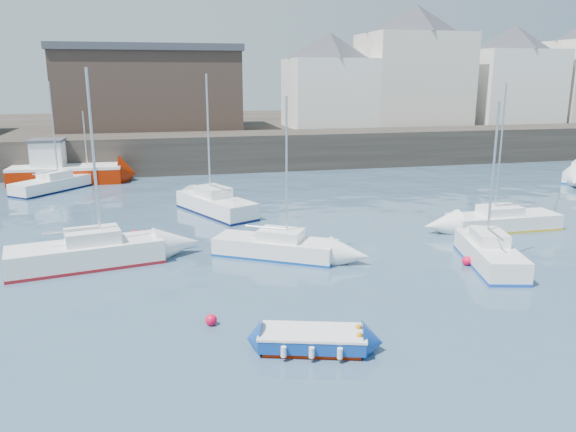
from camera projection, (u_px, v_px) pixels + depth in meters
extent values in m
plane|color=#2D4760|center=(393.00, 381.00, 14.60)|extent=(220.00, 220.00, 0.00)
cube|color=#28231E|center=(226.00, 151.00, 47.29)|extent=(90.00, 5.00, 3.00)
cube|color=#28231E|center=(207.00, 132.00, 64.31)|extent=(90.00, 32.00, 2.80)
cube|color=beige|center=(412.00, 80.00, 56.91)|extent=(10.00, 8.00, 9.00)
pyramid|color=#3A3D44|center=(416.00, 19.00, 55.48)|extent=(13.36, 13.36, 2.80)
cube|color=white|center=(510.00, 87.00, 59.05)|extent=(9.00, 7.00, 7.50)
pyramid|color=#3A3D44|center=(515.00, 38.00, 57.84)|extent=(11.88, 11.88, 2.45)
cube|color=white|center=(329.00, 93.00, 54.75)|extent=(8.00, 7.00, 6.50)
pyramid|color=#3A3D44|center=(330.00, 45.00, 53.67)|extent=(11.14, 11.14, 2.45)
cube|color=#3D2D26|center=(150.00, 91.00, 52.35)|extent=(16.00, 10.00, 7.00)
cube|color=#3A3D44|center=(147.00, 49.00, 51.43)|extent=(16.40, 10.40, 0.60)
cube|color=#991800|center=(312.00, 347.00, 16.24)|extent=(2.99, 1.89, 0.14)
cube|color=#0E3B93|center=(312.00, 339.00, 16.18)|extent=(3.27, 2.11, 0.38)
cube|color=white|center=(312.00, 332.00, 16.13)|extent=(3.33, 2.15, 0.07)
cube|color=white|center=(312.00, 337.00, 16.17)|extent=(2.58, 1.56, 0.35)
cube|color=#C4B985|center=(312.00, 335.00, 16.14)|extent=(0.47, 0.93, 0.05)
cylinder|color=white|center=(287.00, 328.00, 16.96)|extent=(0.16, 0.16, 0.30)
cylinder|color=white|center=(284.00, 352.00, 15.51)|extent=(0.16, 0.16, 0.30)
cylinder|color=white|center=(313.00, 329.00, 16.91)|extent=(0.16, 0.16, 0.30)
cylinder|color=white|center=(312.00, 353.00, 15.46)|extent=(0.16, 0.16, 0.30)
cylinder|color=white|center=(338.00, 329.00, 16.87)|extent=(0.16, 0.16, 0.30)
cylinder|color=white|center=(340.00, 353.00, 15.42)|extent=(0.16, 0.16, 0.30)
cube|color=#991800|center=(67.00, 175.00, 41.51)|extent=(8.00, 3.26, 1.08)
cube|color=white|center=(66.00, 167.00, 41.36)|extent=(8.00, 3.26, 0.20)
cube|color=white|center=(48.00, 154.00, 40.90)|extent=(2.24, 2.05, 1.77)
cube|color=#3A3D44|center=(47.00, 140.00, 40.66)|extent=(2.45, 2.26, 0.20)
cylinder|color=silver|center=(85.00, 138.00, 41.12)|extent=(0.10, 0.10, 3.94)
cube|color=white|center=(86.00, 255.00, 23.26)|extent=(6.39, 3.14, 1.00)
cube|color=maroon|center=(87.00, 265.00, 23.36)|extent=(6.45, 3.17, 0.13)
cube|color=white|center=(92.00, 236.00, 23.19)|extent=(2.39, 1.87, 0.56)
cylinder|color=silver|center=(94.00, 158.00, 22.53)|extent=(0.11, 0.11, 7.04)
cube|color=white|center=(275.00, 248.00, 24.56)|extent=(5.44, 4.21, 0.80)
cube|color=#0B429D|center=(275.00, 255.00, 24.64)|extent=(5.49, 4.25, 0.11)
cube|color=white|center=(281.00, 235.00, 24.33)|extent=(2.26, 2.06, 0.44)
cylinder|color=silver|center=(287.00, 170.00, 23.56)|extent=(0.09, 0.09, 6.12)
cube|color=white|center=(490.00, 255.00, 23.38)|extent=(2.84, 5.30, 0.91)
cube|color=#1745B4|center=(489.00, 264.00, 23.48)|extent=(2.86, 5.35, 0.12)
cube|color=white|center=(489.00, 237.00, 23.45)|extent=(1.62, 2.02, 0.51)
cylinder|color=silver|center=(493.00, 173.00, 23.05)|extent=(0.10, 0.10, 5.82)
cube|color=white|center=(504.00, 222.00, 28.97)|extent=(5.73, 1.85, 0.79)
cube|color=gold|center=(503.00, 228.00, 29.05)|extent=(5.79, 1.87, 0.11)
cube|color=white|center=(500.00, 210.00, 28.76)|extent=(2.01, 1.38, 0.44)
cylinder|color=silver|center=(500.00, 151.00, 27.95)|extent=(0.09, 0.09, 6.58)
cube|color=white|center=(216.00, 205.00, 32.20)|extent=(4.27, 6.20, 0.97)
cube|color=#09113C|center=(216.00, 212.00, 32.30)|extent=(4.31, 6.26, 0.13)
cube|color=white|center=(213.00, 191.00, 32.24)|extent=(2.18, 2.50, 0.54)
cylinder|color=silver|center=(208.00, 136.00, 31.70)|extent=(0.11, 0.11, 6.85)
cube|color=white|center=(52.00, 185.00, 38.59)|extent=(5.04, 5.49, 0.85)
cube|color=#06103B|center=(53.00, 190.00, 38.68)|extent=(5.09, 5.55, 0.11)
cube|color=white|center=(55.00, 175.00, 38.68)|extent=(2.32, 2.39, 0.47)
cylinder|color=silver|center=(54.00, 130.00, 38.18)|extent=(0.09, 0.09, 6.51)
sphere|color=red|center=(211.00, 325.00, 17.87)|extent=(0.37, 0.37, 0.37)
sphere|color=red|center=(466.00, 265.00, 23.52)|extent=(0.40, 0.40, 0.40)
sphere|color=red|center=(135.00, 237.00, 27.54)|extent=(0.40, 0.40, 0.40)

